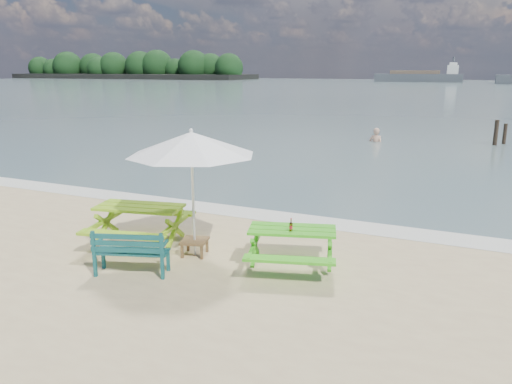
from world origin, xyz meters
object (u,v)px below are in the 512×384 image
at_px(park_bench, 132,260).
at_px(side_table, 195,247).
at_px(swimmer, 376,147).
at_px(picnic_table_left, 140,226).
at_px(patio_umbrella, 191,144).
at_px(picnic_table_right, 292,249).
at_px(beer_bottle, 291,227).

distance_m(park_bench, side_table, 1.34).
distance_m(park_bench, swimmer, 18.16).
bearing_deg(swimmer, side_table, -90.56).
bearing_deg(side_table, park_bench, -113.44).
relative_size(picnic_table_left, park_bench, 1.65).
bearing_deg(swimmer, patio_umbrella, -90.56).
distance_m(side_table, swimmer, 16.92).
distance_m(picnic_table_right, side_table, 1.94).
xyz_separation_m(picnic_table_right, side_table, (-1.92, -0.19, -0.19)).
bearing_deg(beer_bottle, park_bench, -152.75).
bearing_deg(patio_umbrella, side_table, 93.58).
bearing_deg(picnic_table_right, side_table, -174.25).
distance_m(picnic_table_right, swimmer, 16.82).
height_order(beer_bottle, swimmer, beer_bottle).
relative_size(picnic_table_right, beer_bottle, 9.03).
xyz_separation_m(side_table, patio_umbrella, (0.00, -0.00, 2.00)).
distance_m(picnic_table_left, park_bench, 1.51).
bearing_deg(side_table, patio_umbrella, -86.42).
height_order(picnic_table_left, beer_bottle, beer_bottle).
height_order(picnic_table_left, patio_umbrella, patio_umbrella).
relative_size(side_table, beer_bottle, 2.56).
xyz_separation_m(picnic_table_left, picnic_table_right, (3.23, 0.13, -0.04)).
distance_m(patio_umbrella, swimmer, 17.09).
height_order(patio_umbrella, beer_bottle, patio_umbrella).
bearing_deg(picnic_table_left, picnic_table_right, 2.32).
bearing_deg(beer_bottle, picnic_table_right, 100.04).
xyz_separation_m(picnic_table_right, park_bench, (-2.45, -1.42, -0.11)).
height_order(picnic_table_right, beer_bottle, beer_bottle).
height_order(patio_umbrella, swimmer, patio_umbrella).
bearing_deg(patio_umbrella, picnic_table_left, 177.26).
xyz_separation_m(park_bench, swimmer, (0.70, 18.14, -0.49)).
height_order(picnic_table_right, patio_umbrella, patio_umbrella).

